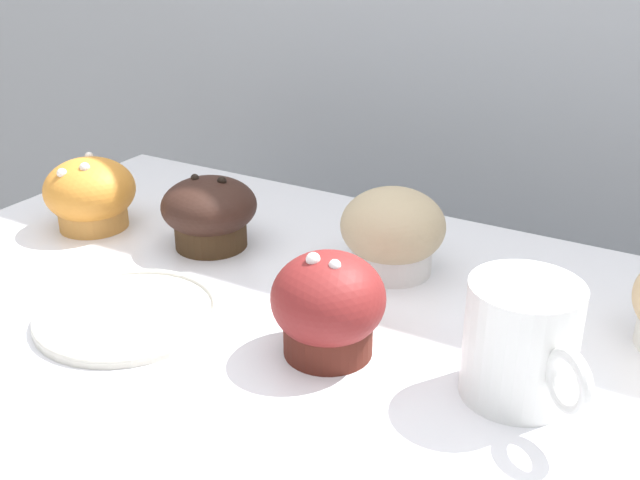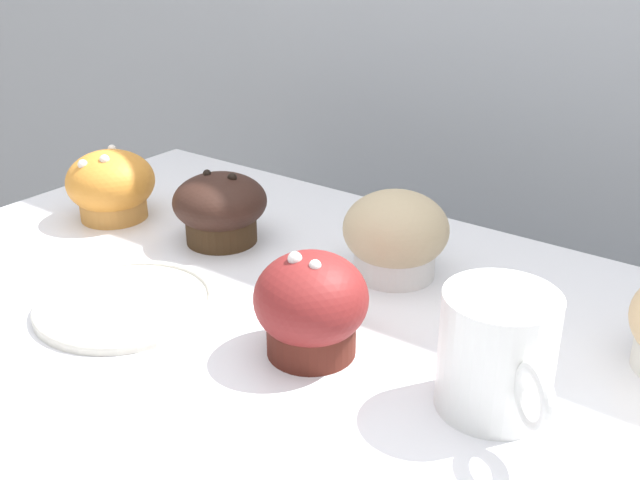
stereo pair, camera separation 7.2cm
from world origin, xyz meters
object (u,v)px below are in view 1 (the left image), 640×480
at_px(serving_plate, 128,313).
at_px(muffin_front_left, 90,195).
at_px(muffin_front_center, 209,212).
at_px(muffin_back_left, 324,305).
at_px(coffee_cup, 522,339).
at_px(muffin_front_right, 393,232).

bearing_deg(serving_plate, muffin_front_left, 142.72).
height_order(muffin_front_center, serving_plate, muffin_front_center).
height_order(muffin_front_center, muffin_back_left, muffin_back_left).
relative_size(muffin_back_left, serving_plate, 0.57).
bearing_deg(muffin_front_center, serving_plate, -79.51).
bearing_deg(coffee_cup, muffin_front_center, 164.70).
bearing_deg(muffin_back_left, serving_plate, -166.94).
bearing_deg(coffee_cup, muffin_back_left, -172.62).
bearing_deg(muffin_front_left, coffee_cup, -8.21).
bearing_deg(muffin_front_center, muffin_back_left, -29.88).
bearing_deg(serving_plate, muffin_back_left, 13.06).
bearing_deg(muffin_front_left, serving_plate, -37.28).
distance_m(muffin_back_left, muffin_front_left, 0.37).
relative_size(coffee_cup, serving_plate, 0.65).
xyz_separation_m(muffin_front_center, muffin_front_left, (-0.15, -0.03, -0.00)).
distance_m(muffin_back_left, serving_plate, 0.19).
distance_m(muffin_back_left, muffin_front_right, 0.16).
relative_size(muffin_back_left, coffee_cup, 0.87).
bearing_deg(coffee_cup, serving_plate, -169.56).
xyz_separation_m(muffin_front_left, muffin_front_right, (0.34, 0.07, 0.00)).
relative_size(muffin_front_center, coffee_cup, 0.95).
distance_m(coffee_cup, serving_plate, 0.34).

